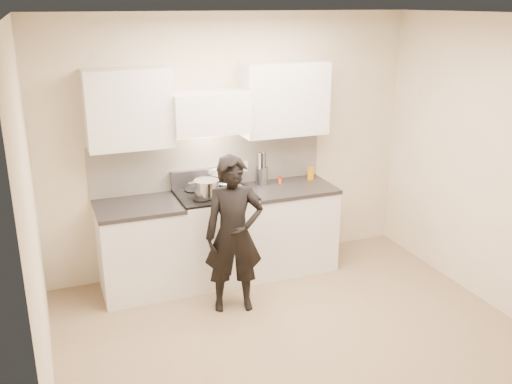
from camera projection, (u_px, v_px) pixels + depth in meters
ground_plane at (299, 342)px, 4.91m from camera, size 4.00×4.00×0.00m
room_shell at (279, 153)px, 4.71m from camera, size 4.04×3.54×2.70m
stove at (216, 236)px, 5.92m from camera, size 0.76×0.65×0.96m
counter_right at (289, 226)px, 6.21m from camera, size 0.92×0.67×0.92m
counter_left at (141, 248)px, 5.66m from camera, size 0.82×0.67×0.92m
wok at (227, 177)px, 5.92m from camera, size 0.37×0.45×0.30m
stock_pot at (206, 188)px, 5.61m from camera, size 0.35×0.29×0.17m
utensil_crock at (262, 175)px, 6.09m from camera, size 0.13×0.13×0.35m
spice_jar at (280, 180)px, 6.14m from camera, size 0.04×0.04×0.08m
oil_glass at (311, 173)px, 6.28m from camera, size 0.08×0.08×0.13m
person at (234, 235)px, 5.24m from camera, size 0.61×0.47×1.50m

